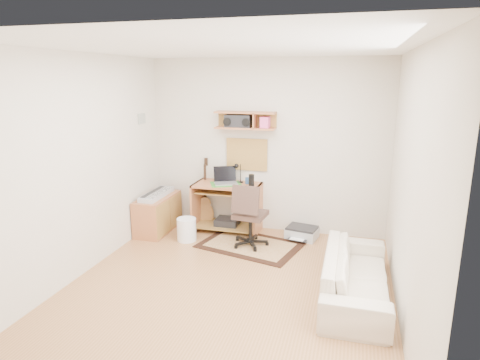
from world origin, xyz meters
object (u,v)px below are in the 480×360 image
(desk, at_px, (227,208))
(printer, at_px, (302,233))
(task_chair, at_px, (250,215))
(sofa, at_px, (356,268))
(cabinet, at_px, (158,214))

(desk, distance_m, printer, 1.19)
(task_chair, distance_m, sofa, 1.77)
(desk, xyz_separation_m, printer, (1.15, 0.01, -0.29))
(desk, height_order, task_chair, task_chair)
(task_chair, relative_size, sofa, 0.54)
(cabinet, bearing_deg, desk, 14.66)
(task_chair, bearing_deg, cabinet, 178.31)
(task_chair, distance_m, printer, 0.91)
(desk, relative_size, task_chair, 1.08)
(desk, relative_size, printer, 2.29)
(task_chair, bearing_deg, sofa, -29.86)
(printer, bearing_deg, task_chair, -132.57)
(task_chair, height_order, sofa, task_chair)
(task_chair, height_order, cabinet, task_chair)
(printer, bearing_deg, desk, -168.38)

